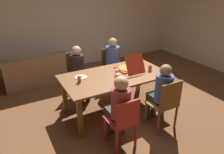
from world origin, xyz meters
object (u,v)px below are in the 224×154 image
object	(u,v)px
drinking_glass_2	(79,79)
person_2	(119,105)
chair_1	(111,67)
pizza_box_0	(128,68)
couch	(40,72)
dining_table	(114,79)
chair_3	(77,73)
plate_0	(138,62)
person_1	(114,60)
chair_0	(166,103)
plate_1	(81,77)
drinking_glass_1	(150,68)
person_3	(79,69)
chair_2	(123,122)
drinking_glass_0	(118,77)
drinking_glass_3	(117,73)
person_0	(161,90)

from	to	relation	value
drinking_glass_2	person_2	bearing A→B (deg)	-71.87
chair_1	pizza_box_0	size ratio (longest dim) A/B	1.68
drinking_glass_2	couch	bearing A→B (deg)	99.49
dining_table	couch	world-z (taller)	couch
person_2	chair_3	distance (m)	1.87
plate_0	person_2	bearing A→B (deg)	-135.08
person_1	plate_0	world-z (taller)	person_1
chair_0	plate_1	bearing A→B (deg)	132.30
drinking_glass_1	chair_3	bearing A→B (deg)	134.76
pizza_box_0	plate_1	xyz separation A→B (m)	(-0.98, 0.13, -0.04)
person_3	pizza_box_0	world-z (taller)	person_3
drinking_glass_1	couch	bearing A→B (deg)	128.49
chair_2	drinking_glass_2	world-z (taller)	drinking_glass_2
drinking_glass_0	drinking_glass_3	distance (m)	0.20
dining_table	person_0	distance (m)	0.94
plate_1	person_1	bearing A→B (deg)	30.40
chair_3	person_3	world-z (taller)	person_3
drinking_glass_3	person_1	bearing A→B (deg)	63.62
plate_1	chair_2	bearing A→B (deg)	-81.01
person_3	pizza_box_0	xyz separation A→B (m)	(0.78, -0.76, 0.14)
person_2	drinking_glass_2	bearing A→B (deg)	108.13
chair_0	plate_1	distance (m)	1.61
plate_0	drinking_glass_3	size ratio (longest dim) A/B	2.01
person_0	couch	world-z (taller)	person_0
chair_1	plate_1	distance (m)	1.35
chair_2	chair_1	bearing A→B (deg)	66.20
chair_3	drinking_glass_2	size ratio (longest dim) A/B	8.28
pizza_box_0	drinking_glass_1	world-z (taller)	pizza_box_0
couch	drinking_glass_0	bearing A→B (deg)	-66.91
person_0	person_3	xyz separation A→B (m)	(-0.88, 1.66, -0.01)
person_0	drinking_glass_3	world-z (taller)	person_0
chair_1	person_2	distance (m)	2.05
drinking_glass_3	couch	xyz separation A→B (m)	(-1.08, 2.13, -0.56)
person_3	couch	distance (m)	1.46
chair_2	drinking_glass_0	xyz separation A→B (m)	(0.35, 0.78, 0.36)
drinking_glass_1	person_1	bearing A→B (deg)	105.50
chair_0	person_3	xyz separation A→B (m)	(-0.88, 1.80, 0.16)
chair_3	drinking_glass_3	world-z (taller)	chair_3
chair_0	drinking_glass_2	bearing A→B (deg)	139.75
chair_0	person_3	world-z (taller)	person_3
drinking_glass_1	couch	xyz separation A→B (m)	(-1.79, 2.25, -0.56)
dining_table	person_1	bearing A→B (deg)	61.31
drinking_glass_1	drinking_glass_2	size ratio (longest dim) A/B	0.97
chair_2	drinking_glass_1	bearing A→B (deg)	36.23
plate_1	drinking_glass_0	bearing A→B (deg)	-38.72
dining_table	drinking_glass_3	distance (m)	0.16
chair_0	pizza_box_0	bearing A→B (deg)	95.09
couch	dining_table	bearing A→B (deg)	-63.18
chair_0	person_3	size ratio (longest dim) A/B	0.81
person_1	chair_3	distance (m)	0.92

